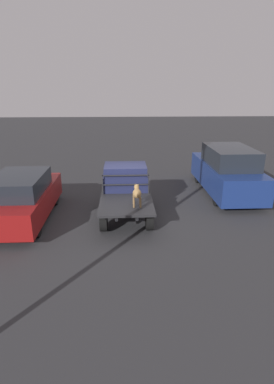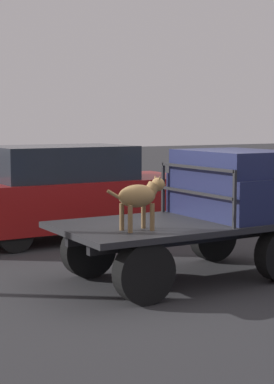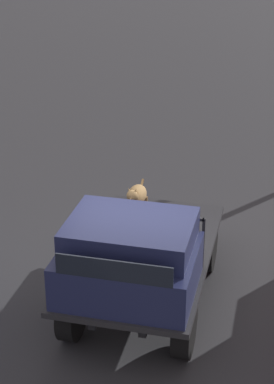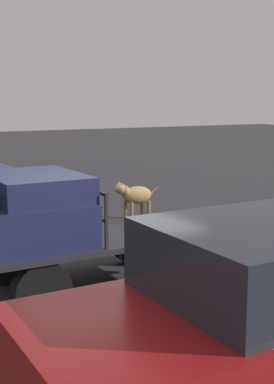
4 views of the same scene
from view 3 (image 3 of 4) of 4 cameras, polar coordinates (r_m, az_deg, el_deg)
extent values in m
plane|color=#2D2D30|center=(9.83, 0.74, -9.51)|extent=(80.00, 80.00, 0.00)
cylinder|color=black|center=(8.62, 4.23, -12.09)|extent=(0.77, 0.24, 0.77)
cylinder|color=black|center=(8.93, -5.80, -10.65)|extent=(0.77, 0.24, 0.77)
cylinder|color=black|center=(10.44, 6.28, -4.96)|extent=(0.77, 0.24, 0.77)
cylinder|color=black|center=(10.70, -1.98, -4.01)|extent=(0.77, 0.24, 0.77)
cube|color=black|center=(9.42, 2.72, -6.47)|extent=(3.26, 0.10, 0.18)
cube|color=black|center=(9.54, -1.16, -5.99)|extent=(3.26, 0.10, 0.18)
cube|color=#232326|center=(9.41, 0.77, -5.55)|extent=(3.54, 1.87, 0.08)
cube|color=#1E2347|center=(8.41, -0.75, -6.94)|extent=(1.45, 1.75, 0.59)
cube|color=#1E2347|center=(8.25, -0.58, -3.72)|extent=(1.23, 1.61, 0.36)
cube|color=black|center=(7.60, -2.10, -6.99)|extent=(0.02, 1.44, 0.27)
cube|color=#232326|center=(8.90, 5.89, -4.52)|extent=(0.04, 0.04, 0.75)
cube|color=#232326|center=(9.24, -4.69, -3.29)|extent=(0.04, 0.04, 0.75)
cube|color=#232326|center=(8.86, 0.51, -1.89)|extent=(0.04, 1.71, 0.04)
cube|color=#232326|center=(9.03, 0.50, -3.91)|extent=(0.04, 1.71, 0.04)
cylinder|color=brown|center=(10.04, 0.39, -2.08)|extent=(0.06, 0.06, 0.35)
cylinder|color=brown|center=(10.09, -0.81, -1.95)|extent=(0.06, 0.06, 0.35)
cylinder|color=brown|center=(10.32, 0.79, -1.29)|extent=(0.06, 0.06, 0.35)
cylinder|color=brown|center=(10.36, -0.38, -1.17)|extent=(0.06, 0.06, 0.35)
ellipsoid|color=olive|center=(10.08, 0.00, -0.26)|extent=(0.51, 0.29, 0.29)
sphere|color=brown|center=(9.98, -0.19, -0.86)|extent=(0.13, 0.13, 0.13)
cylinder|color=olive|center=(9.86, -0.30, -0.37)|extent=(0.21, 0.16, 0.20)
sphere|color=olive|center=(9.76, -0.43, -0.32)|extent=(0.17, 0.17, 0.17)
cone|color=brown|center=(9.70, -0.53, -0.57)|extent=(0.10, 0.10, 0.10)
cone|color=olive|center=(9.72, -0.14, 0.07)|extent=(0.06, 0.08, 0.10)
cone|color=olive|center=(9.74, -0.69, 0.13)|extent=(0.06, 0.08, 0.10)
cylinder|color=olive|center=(10.35, 0.41, 0.61)|extent=(0.22, 0.04, 0.15)
camera|label=1|loc=(18.36, 8.99, 21.79)|focal=28.00mm
camera|label=2|loc=(16.11, -21.53, 11.28)|focal=60.00mm
camera|label=4|loc=(7.57, 56.61, -8.60)|focal=50.00mm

